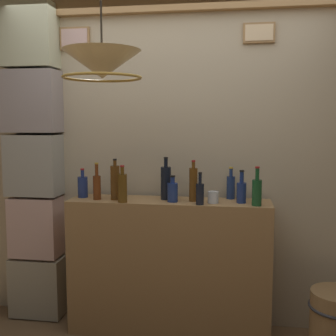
% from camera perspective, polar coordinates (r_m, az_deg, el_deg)
% --- Properties ---
extents(panelled_rear_partition, '(3.59, 0.15, 2.60)m').
position_cam_1_polar(panelled_rear_partition, '(3.34, 0.78, 2.17)').
color(panelled_rear_partition, '#BCAD8E').
rests_on(panelled_rear_partition, ground).
extents(stone_pillar, '(0.44, 0.29, 2.53)m').
position_cam_1_polar(stone_pillar, '(3.57, -17.68, 0.48)').
color(stone_pillar, '#A49B85').
rests_on(stone_pillar, ground).
extents(bar_shelf_unit, '(1.52, 0.35, 1.04)m').
position_cam_1_polar(bar_shelf_unit, '(3.27, 0.14, -13.38)').
color(bar_shelf_unit, '#9E7547').
rests_on(bar_shelf_unit, ground).
extents(liquor_bottle_rye, '(0.06, 0.06, 0.28)m').
position_cam_1_polar(liquor_bottle_rye, '(3.20, -9.71, -2.42)').
color(liquor_bottle_rye, brown).
rests_on(liquor_bottle_rye, bar_shelf_unit).
extents(liquor_bottle_rum, '(0.07, 0.07, 0.28)m').
position_cam_1_polar(liquor_bottle_rum, '(2.99, 12.07, -3.12)').
color(liquor_bottle_rum, '#174924').
rests_on(liquor_bottle_rum, bar_shelf_unit).
extents(liquor_bottle_whiskey, '(0.07, 0.07, 0.27)m').
position_cam_1_polar(liquor_bottle_whiskey, '(3.06, -6.26, -2.64)').
color(liquor_bottle_whiskey, '#5B3D12').
rests_on(liquor_bottle_whiskey, bar_shelf_unit).
extents(liquor_bottle_sherry, '(0.07, 0.07, 0.24)m').
position_cam_1_polar(liquor_bottle_sherry, '(3.07, 10.03, -3.14)').
color(liquor_bottle_sherry, navy).
rests_on(liquor_bottle_sherry, bar_shelf_unit).
extents(liquor_bottle_brandy, '(0.06, 0.06, 0.25)m').
position_cam_1_polar(liquor_bottle_brandy, '(3.22, 8.59, -2.52)').
color(liquor_bottle_brandy, navy).
rests_on(liquor_bottle_brandy, bar_shelf_unit).
extents(liquor_bottle_tequila, '(0.06, 0.06, 0.31)m').
position_cam_1_polar(liquor_bottle_tequila, '(3.09, 3.49, -2.18)').
color(liquor_bottle_tequila, brown).
rests_on(liquor_bottle_tequila, bar_shelf_unit).
extents(liquor_bottle_amaro, '(0.08, 0.08, 0.32)m').
position_cam_1_polar(liquor_bottle_amaro, '(3.15, -0.29, -1.97)').
color(liquor_bottle_amaro, black).
rests_on(liquor_bottle_amaro, bar_shelf_unit).
extents(liquor_bottle_vodka, '(0.08, 0.08, 0.20)m').
position_cam_1_polar(liquor_bottle_vodka, '(3.06, 0.64, -3.24)').
color(liquor_bottle_vodka, navy).
rests_on(liquor_bottle_vodka, bar_shelf_unit).
extents(liquor_bottle_scotch, '(0.07, 0.07, 0.31)m').
position_cam_1_polar(liquor_bottle_scotch, '(3.17, -7.25, -1.94)').
color(liquor_bottle_scotch, brown).
rests_on(liquor_bottle_scotch, bar_shelf_unit).
extents(liquor_bottle_bourbon, '(0.06, 0.06, 0.23)m').
position_cam_1_polar(liquor_bottle_bourbon, '(2.97, 4.40, -3.40)').
color(liquor_bottle_bourbon, black).
rests_on(liquor_bottle_bourbon, bar_shelf_unit).
extents(liquor_bottle_mezcal, '(0.08, 0.08, 0.23)m').
position_cam_1_polar(liquor_bottle_mezcal, '(3.31, -11.60, -2.49)').
color(liquor_bottle_mezcal, navy).
rests_on(liquor_bottle_mezcal, bar_shelf_unit).
extents(glass_tumbler_rocks, '(0.08, 0.08, 0.08)m').
position_cam_1_polar(glass_tumbler_rocks, '(3.04, 6.20, -4.00)').
color(glass_tumbler_rocks, silver).
rests_on(glass_tumbler_rocks, bar_shelf_unit).
extents(pendant_lamp, '(0.46, 0.46, 0.54)m').
position_cam_1_polar(pendant_lamp, '(2.49, -9.03, 13.70)').
color(pendant_lamp, beige).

